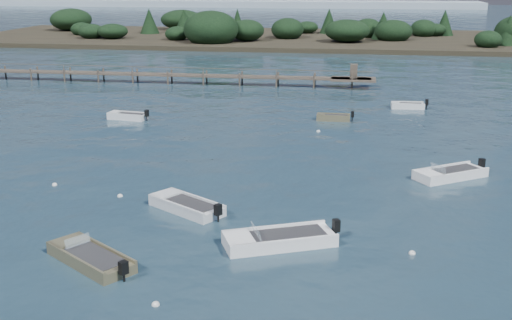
% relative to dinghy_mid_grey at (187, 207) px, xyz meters
% --- Properties ---
extents(ground, '(400.00, 400.00, 0.00)m').
position_rel_dinghy_mid_grey_xyz_m(ground, '(4.64, 52.95, -0.17)').
color(ground, '#162833').
rests_on(ground, ground).
extents(dinghy_mid_grey, '(4.67, 3.91, 1.23)m').
position_rel_dinghy_mid_grey_xyz_m(dinghy_mid_grey, '(0.00, 0.00, 0.00)').
color(dinghy_mid_grey, silver).
rests_on(dinghy_mid_grey, ground).
extents(tender_far_grey, '(3.84, 1.86, 1.22)m').
position_rel_dinghy_mid_grey_xyz_m(tender_far_grey, '(-11.07, 21.46, 0.00)').
color(tender_far_grey, silver).
rests_on(tender_far_grey, ground).
extents(tender_far_grey_b, '(3.49, 1.33, 1.19)m').
position_rel_dinghy_mid_grey_xyz_m(tender_far_grey_b, '(13.94, 30.15, 0.00)').
color(tender_far_grey_b, silver).
rests_on(tender_far_grey_b, ground).
extents(dinghy_mid_white_b, '(4.91, 4.14, 1.27)m').
position_rel_dinghy_mid_grey_xyz_m(dinghy_mid_white_b, '(15.03, 8.23, -0.00)').
color(dinghy_mid_white_b, silver).
rests_on(dinghy_mid_white_b, ground).
extents(dinghy_mid_white_a, '(5.66, 3.93, 1.33)m').
position_rel_dinghy_mid_grey_xyz_m(dinghy_mid_white_a, '(5.56, -3.83, 0.01)').
color(dinghy_mid_white_a, silver).
rests_on(dinghy_mid_white_a, ground).
extents(dinghy_near_olive, '(4.83, 4.13, 1.23)m').
position_rel_dinghy_mid_grey_xyz_m(dinghy_near_olive, '(-2.54, -7.12, -0.01)').
color(dinghy_near_olive, brown).
rests_on(dinghy_near_olive, ground).
extents(tender_far_white, '(3.25, 1.16, 1.12)m').
position_rel_dinghy_mid_grey_xyz_m(tender_far_white, '(7.08, 23.82, -0.01)').
color(tender_far_white, brown).
rests_on(tender_far_white, ground).
extents(buoy_a, '(0.32, 0.32, 0.32)m').
position_rel_dinghy_mid_grey_xyz_m(buoy_a, '(1.48, -10.34, -0.17)').
color(buoy_a, silver).
rests_on(buoy_a, ground).
extents(buoy_b, '(0.32, 0.32, 0.32)m').
position_rel_dinghy_mid_grey_xyz_m(buoy_b, '(11.77, -3.91, -0.17)').
color(buoy_b, silver).
rests_on(buoy_b, ground).
extents(buoy_c, '(0.32, 0.32, 0.32)m').
position_rel_dinghy_mid_grey_xyz_m(buoy_c, '(-4.42, 1.62, -0.17)').
color(buoy_c, silver).
rests_on(buoy_c, ground).
extents(buoy_e, '(0.32, 0.32, 0.32)m').
position_rel_dinghy_mid_grey_xyz_m(buoy_e, '(6.03, 19.37, -0.17)').
color(buoy_e, silver).
rests_on(buoy_e, ground).
extents(buoy_extra_a, '(0.32, 0.32, 0.32)m').
position_rel_dinghy_mid_grey_xyz_m(buoy_extra_a, '(-9.12, 2.99, -0.17)').
color(buoy_extra_a, silver).
rests_on(buoy_extra_a, ground).
extents(jetty, '(64.50, 3.20, 3.40)m').
position_rel_dinghy_mid_grey_xyz_m(jetty, '(-17.10, 40.94, 0.82)').
color(jetty, '#473E34').
rests_on(jetty, ground).
extents(far_headland, '(190.00, 40.00, 5.80)m').
position_rel_dinghy_mid_grey_xyz_m(far_headland, '(29.64, 92.95, 1.80)').
color(far_headland, black).
rests_on(far_headland, ground).
extents(distant_haze, '(280.00, 20.00, 2.40)m').
position_rel_dinghy_mid_grey_xyz_m(distant_haze, '(-85.36, 222.95, -0.17)').
color(distant_haze, '#8698A6').
rests_on(distant_haze, ground).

